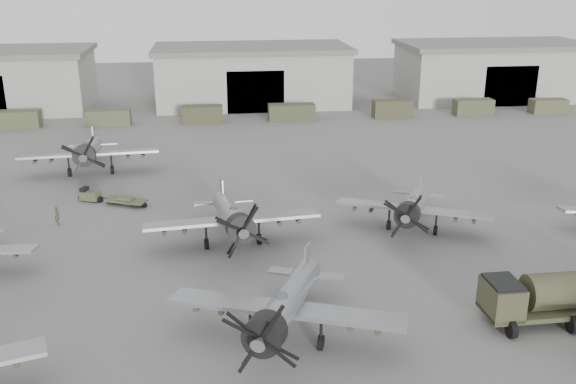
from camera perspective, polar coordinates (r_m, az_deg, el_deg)
name	(u,v)px	position (r m, az deg, el deg)	size (l,w,h in m)	color
ground	(324,301)	(40.76, 3.21, -9.64)	(220.00, 220.00, 0.00)	slate
hangar_center	(252,75)	(98.43, -3.22, 10.36)	(29.00, 14.80, 8.70)	#9A9B91
hangar_right	(492,70)	(107.88, 17.70, 10.29)	(29.00, 14.80, 8.70)	#9A9B91
support_truck_1	(19,119)	(90.42, -22.76, 5.98)	(5.22, 2.20, 2.24)	#43472E
support_truck_2	(109,118)	(88.06, -15.65, 6.39)	(5.70, 2.20, 2.08)	#444B31
support_truck_3	(203,114)	(87.05, -7.58, 6.86)	(5.29, 2.20, 2.27)	#3B3B26
support_truck_4	(292,112)	(87.76, 0.32, 7.11)	(6.29, 2.20, 2.21)	#3C3E29
support_truck_5	(392,109)	(90.60, 9.25, 7.32)	(5.34, 2.20, 2.42)	#3C3A27
support_truck_6	(473,107)	(94.55, 16.14, 7.26)	(5.40, 2.20, 2.25)	#40472E
support_truck_7	(548,106)	(99.47, 22.12, 7.09)	(5.09, 2.20, 2.00)	#474930
aircraft_near_1	(285,306)	(35.19, -0.31, -10.13)	(13.18, 11.90, 5.32)	gray
aircraft_mid_1	(233,217)	(47.32, -4.95, -2.23)	(13.19, 11.87, 5.25)	gray
aircraft_mid_2	(413,206)	(50.73, 11.06, -1.23)	(11.82, 10.72, 4.85)	gray
aircraft_far_0	(89,151)	(66.66, -17.29, 3.48)	(13.74, 12.37, 5.48)	gray
fuel_tanker	(550,295)	(40.63, 22.25, -8.46)	(8.05, 3.74, 3.09)	#3A3A26
tug_trailer	(104,197)	(59.04, -16.06, -0.47)	(6.17, 3.68, 1.26)	#44472E
ground_crew	(57,215)	(55.01, -19.84, -1.96)	(0.59, 0.39, 1.63)	#42402B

